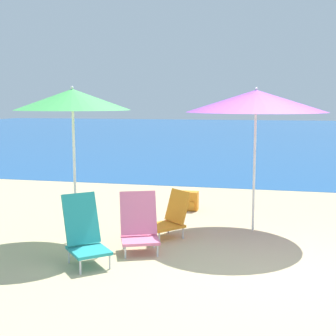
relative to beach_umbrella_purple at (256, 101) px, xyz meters
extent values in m
plane|color=#C6B284|center=(0.30, -1.58, -1.96)|extent=(60.00, 60.00, 0.00)
cube|color=#1E5699|center=(0.30, 23.39, -1.96)|extent=(60.00, 40.00, 0.01)
cylinder|color=white|center=(0.00, 0.00, -1.06)|extent=(0.04, 0.04, 1.80)
cone|color=purple|center=(0.00, 0.00, 0.00)|extent=(2.08, 2.08, 0.33)
sphere|color=white|center=(0.00, 0.00, 0.19)|extent=(0.04, 0.04, 0.04)
cylinder|color=white|center=(-2.42, -1.09, -1.04)|extent=(0.04, 0.04, 1.84)
cone|color=#47B756|center=(-2.42, -1.09, 0.02)|extent=(1.58, 1.58, 0.29)
sphere|color=white|center=(-2.42, -1.09, 0.18)|extent=(0.04, 0.04, 0.04)
cylinder|color=silver|center=(-1.49, -1.68, -1.88)|extent=(0.02, 0.02, 0.16)
cylinder|color=silver|center=(-1.12, -1.53, -1.88)|extent=(0.02, 0.02, 0.16)
cylinder|color=silver|center=(-1.63, -1.34, -1.88)|extent=(0.02, 0.02, 0.16)
cylinder|color=silver|center=(-1.25, -1.19, -1.88)|extent=(0.02, 0.02, 0.16)
cube|color=pink|center=(-1.37, -1.44, -1.78)|extent=(0.61, 0.58, 0.04)
cube|color=pink|center=(-1.46, -1.23, -1.48)|extent=(0.53, 0.39, 0.56)
cylinder|color=silver|center=(-1.82, -2.32, -1.87)|extent=(0.02, 0.02, 0.18)
cylinder|color=silver|center=(-1.56, -2.08, -1.87)|extent=(0.02, 0.02, 0.18)
cylinder|color=silver|center=(-2.11, -2.00, -1.87)|extent=(0.02, 0.02, 0.18)
cylinder|color=silver|center=(-1.85, -1.76, -1.87)|extent=(0.02, 0.02, 0.18)
cube|color=teal|center=(-1.83, -2.04, -1.77)|extent=(0.65, 0.66, 0.04)
cube|color=teal|center=(-2.00, -1.85, -1.43)|extent=(0.47, 0.46, 0.61)
cylinder|color=silver|center=(-1.50, -0.76, -1.88)|extent=(0.02, 0.02, 0.16)
cylinder|color=silver|center=(-1.23, -0.99, -1.88)|extent=(0.02, 0.02, 0.16)
cylinder|color=silver|center=(-1.23, -0.45, -1.88)|extent=(0.02, 0.02, 0.16)
cylinder|color=silver|center=(-0.96, -0.67, -1.88)|extent=(0.02, 0.02, 0.16)
cube|color=orange|center=(-1.23, -0.72, -1.78)|extent=(0.64, 0.65, 0.04)
cube|color=orange|center=(-1.07, -0.53, -1.52)|extent=(0.43, 0.41, 0.47)
cube|color=orange|center=(-1.19, 1.10, -1.79)|extent=(0.32, 0.19, 0.34)
cube|color=orange|center=(-1.19, 0.99, -1.86)|extent=(0.23, 0.03, 0.15)
camera|label=1|loc=(0.30, -7.07, 0.00)|focal=50.00mm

